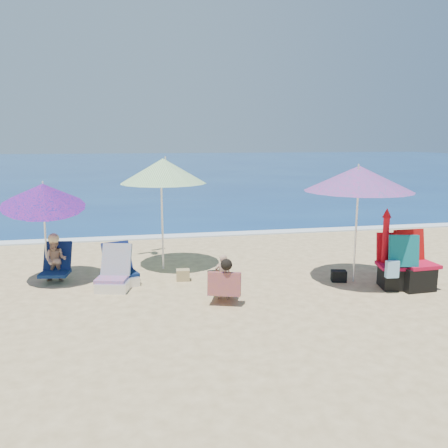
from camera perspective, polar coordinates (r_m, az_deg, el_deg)
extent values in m
plane|color=#D8BC84|center=(7.90, 3.60, -9.11)|extent=(120.00, 120.00, 0.00)
cube|color=navy|center=(52.29, -9.25, 7.52)|extent=(120.00, 80.00, 0.12)
cube|color=white|center=(12.71, -2.30, -1.39)|extent=(120.00, 0.50, 0.04)
cylinder|color=white|center=(8.76, 16.41, -0.57)|extent=(0.05, 0.05, 2.06)
cone|color=#F42091|center=(8.51, 16.73, 5.55)|extent=(2.49, 2.49, 0.46)
cylinder|color=silver|center=(8.38, 16.70, 6.89)|extent=(0.04, 0.04, 0.12)
cylinder|color=white|center=(9.32, -7.85, 0.65)|extent=(0.05, 0.05, 2.14)
cone|color=#339416|center=(9.28, -7.72, 6.70)|extent=(2.06, 2.06, 0.51)
cylinder|color=silver|center=(9.34, -7.44, 8.12)|extent=(0.04, 0.04, 0.13)
cylinder|color=white|center=(9.12, -21.72, -1.54)|extent=(0.14, 0.45, 1.68)
cone|color=#A1177A|center=(8.86, -21.98, 3.45)|extent=(1.83, 1.87, 0.78)
cylinder|color=white|center=(8.87, -22.01, 4.71)|extent=(0.04, 0.06, 0.12)
cylinder|color=red|center=(8.75, 19.71, -3.15)|extent=(0.14, 0.14, 1.35)
cone|color=#AC0C12|center=(8.39, 19.98, 1.35)|extent=(0.20, 0.20, 0.17)
cube|color=#0C1D43|center=(8.69, -12.76, -6.21)|extent=(0.65, 0.61, 0.06)
cube|color=#0D184C|center=(8.82, -13.42, -4.07)|extent=(0.60, 0.46, 0.56)
cube|color=silver|center=(8.65, -12.85, -7.02)|extent=(0.67, 0.63, 0.17)
cube|color=#EB5360|center=(8.42, -13.99, -6.76)|extent=(0.64, 0.59, 0.06)
cube|color=#BF5E43|center=(8.57, -13.49, -4.41)|extent=(0.60, 0.44, 0.58)
cube|color=silver|center=(8.40, -13.83, -7.58)|extent=(0.67, 0.62, 0.17)
cube|color=#B60D2C|center=(8.87, 23.45, -4.75)|extent=(0.62, 0.56, 0.06)
cube|color=#9F0C0B|center=(8.97, 22.44, -2.54)|extent=(0.61, 0.20, 0.60)
cube|color=black|center=(8.88, 23.01, -6.27)|extent=(0.60, 0.54, 0.43)
cube|color=#B80D34|center=(8.74, 20.78, -4.97)|extent=(0.66, 0.61, 0.06)
cube|color=#B60D17|center=(8.91, 20.55, -2.82)|extent=(0.58, 0.28, 0.56)
cube|color=black|center=(8.83, 20.98, -6.32)|extent=(0.63, 0.59, 0.40)
cube|color=#096B75|center=(8.50, 21.85, -3.18)|extent=(0.53, 0.28, 0.57)
cube|color=#8FC5E5|center=(8.39, 20.56, -5.39)|extent=(0.22, 0.11, 0.30)
imported|color=tan|center=(7.63, -0.11, -6.72)|extent=(0.33, 0.27, 0.78)
cube|color=navy|center=(7.66, 0.02, -8.50)|extent=(0.53, 0.50, 0.05)
cube|color=#440F6B|center=(7.36, 0.04, -7.62)|extent=(0.57, 0.35, 0.40)
sphere|color=black|center=(7.24, 0.31, -5.18)|extent=(0.19, 0.19, 0.19)
imported|color=tan|center=(9.13, -20.57, -4.30)|extent=(0.45, 0.37, 0.84)
cube|color=#0D2149|center=(9.11, -20.68, -5.90)|extent=(0.57, 0.51, 0.06)
cube|color=#0C1A45|center=(9.28, -20.35, -3.81)|extent=(0.55, 0.36, 0.54)
sphere|color=tan|center=(9.06, -20.82, -1.74)|extent=(0.20, 0.20, 0.20)
cube|color=black|center=(8.67, -1.14, -6.62)|extent=(0.27, 0.20, 0.19)
cube|color=tan|center=(8.72, -5.23, -6.47)|extent=(0.27, 0.20, 0.22)
cube|color=black|center=(8.91, 14.36, -6.41)|extent=(0.32, 0.25, 0.21)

